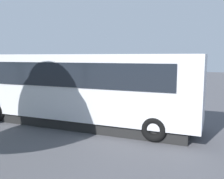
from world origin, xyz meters
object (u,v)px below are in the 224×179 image
at_px(parked_motorcycle_silver, 117,107).
at_px(stunt_motorcycle, 116,86).
at_px(traffic_cone, 141,96).
at_px(spectator_left, 105,94).
at_px(tour_bus, 78,89).
at_px(spectator_centre, 83,92).
at_px(spectator_far_left, 124,95).

distance_m(parked_motorcycle_silver, stunt_motorcycle, 4.66).
bearing_deg(parked_motorcycle_silver, traffic_cone, -84.13).
height_order(spectator_left, traffic_cone, spectator_left).
distance_m(tour_bus, stunt_motorcycle, 6.39).
bearing_deg(traffic_cone, spectator_left, 81.64).
height_order(tour_bus, stunt_motorcycle, tour_bus).
bearing_deg(spectator_left, spectator_centre, 12.91).
bearing_deg(spectator_centre, stunt_motorcycle, -97.31).
relative_size(spectator_left, parked_motorcycle_silver, 0.85).
bearing_deg(spectator_left, parked_motorcycle_silver, 142.43).
distance_m(spectator_far_left, parked_motorcycle_silver, 1.05).
distance_m(spectator_left, parked_motorcycle_silver, 1.54).
bearing_deg(parked_motorcycle_silver, tour_bus, 65.29).
bearing_deg(stunt_motorcycle, spectator_far_left, 122.59).
distance_m(tour_bus, spectator_centre, 3.16).
xyz_separation_m(spectator_far_left, spectator_left, (1.17, 0.02, 0.00)).
xyz_separation_m(tour_bus, spectator_centre, (1.53, -2.70, -0.59)).
xyz_separation_m(spectator_far_left, parked_motorcycle_silver, (0.03, 0.90, -0.54)).
relative_size(spectator_left, traffic_cone, 2.75).
height_order(stunt_motorcycle, traffic_cone, stunt_motorcycle).
relative_size(spectator_centre, stunt_motorcycle, 0.93).
distance_m(tour_bus, spectator_left, 3.08).
height_order(spectator_far_left, spectator_left, spectator_left).
bearing_deg(stunt_motorcycle, parked_motorcycle_silver, 116.31).
bearing_deg(tour_bus, stunt_motorcycle, -80.36).
bearing_deg(spectator_centre, spectator_far_left, -172.55).
height_order(spectator_centre, traffic_cone, spectator_centre).
relative_size(spectator_left, stunt_motorcycle, 0.91).
bearing_deg(parked_motorcycle_silver, spectator_centre, -12.75).
xyz_separation_m(stunt_motorcycle, traffic_cone, (-1.52, -0.96, -0.75)).
height_order(spectator_left, stunt_motorcycle, stunt_motorcycle).
relative_size(tour_bus, stunt_motorcycle, 5.86).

